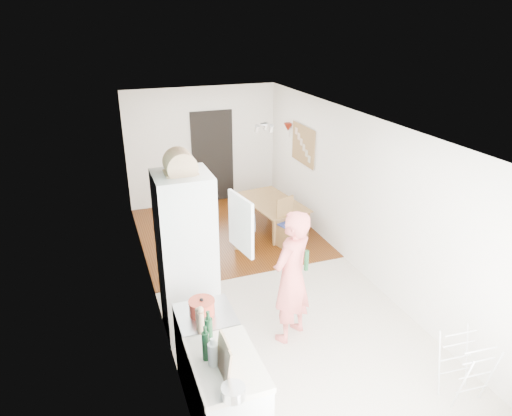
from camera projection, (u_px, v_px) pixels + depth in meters
room_shell at (261, 207)px, 6.63m from camera, size 3.20×7.00×2.50m
floor at (261, 280)px, 7.12m from camera, size 3.20×7.00×0.01m
wood_floor_overlay at (227, 231)px, 8.72m from camera, size 3.20×3.30×0.01m
sage_wall_panel at (175, 249)px, 4.16m from camera, size 0.02×3.00×1.30m
tile_splashback at (194, 348)px, 3.96m from camera, size 0.02×1.90×0.50m
doorway_recess at (213, 157)px, 9.80m from camera, size 0.90×0.04×2.00m
base_cabinet at (227, 401)px, 4.33m from camera, size 0.60×0.90×0.86m
worktop at (226, 363)px, 4.15m from camera, size 0.62×0.92×0.06m
range_cooker at (207, 350)px, 4.98m from camera, size 0.60×0.60×0.88m
cooker_top at (205, 316)px, 4.80m from camera, size 0.60×0.60×0.04m
fridge_housing at (187, 256)px, 5.62m from camera, size 0.66×0.66×2.15m
fridge_door at (241, 224)px, 5.37m from camera, size 0.14×0.56×0.70m
fridge_interior at (210, 218)px, 5.54m from camera, size 0.02×0.52×0.66m
pinboard at (304, 145)px, 8.66m from camera, size 0.03×0.90×0.70m
pinboard_frame at (303, 145)px, 8.65m from camera, size 0.00×0.94×0.74m
wall_sconce at (288, 127)px, 9.13m from camera, size 0.18×0.18×0.16m
person at (292, 266)px, 5.50m from camera, size 0.90×0.81×2.06m
dining_table at (273, 216)px, 8.83m from camera, size 0.91×1.40×0.46m
dining_chair at (291, 224)px, 7.97m from camera, size 0.48×0.48×0.90m
stool at (244, 237)px, 8.07m from camera, size 0.40×0.40×0.39m
grey_drape at (244, 223)px, 7.95m from camera, size 0.48×0.48×0.17m
drying_rack at (465, 369)px, 4.80m from camera, size 0.42×0.38×0.76m
bread_bin at (180, 165)px, 5.18m from camera, size 0.39×0.38×0.19m
red_casserole at (202, 307)px, 4.76m from camera, size 0.30×0.30×0.16m
steel_pan at (233, 392)px, 3.73m from camera, size 0.26×0.26×0.10m
held_bottle at (306, 260)px, 5.33m from camera, size 0.06×0.06×0.26m
bottle_a at (209, 333)px, 4.25m from camera, size 0.10×0.10×0.33m
bottle_b at (206, 346)px, 4.11m from camera, size 0.07×0.07×0.29m
bottle_c at (213, 354)px, 4.06m from camera, size 0.11×0.11×0.23m
pepper_mill_front at (198, 321)px, 4.52m from camera, size 0.06×0.06×0.20m
pepper_mill_back at (201, 323)px, 4.46m from camera, size 0.08×0.08×0.24m
chopping_boards at (224, 358)px, 3.93m from camera, size 0.06×0.26×0.35m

